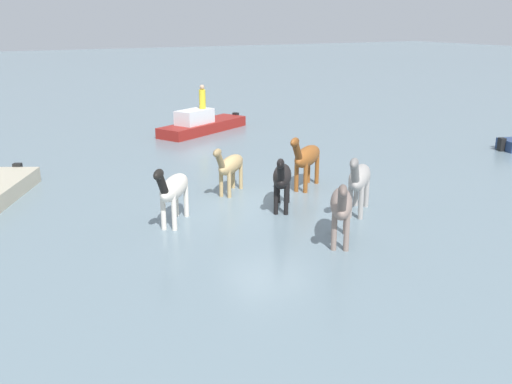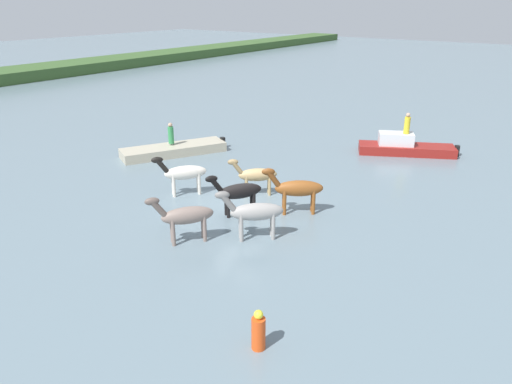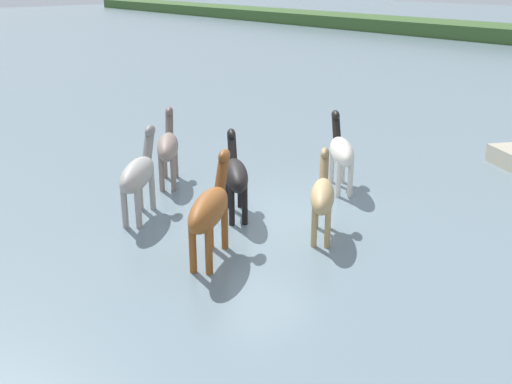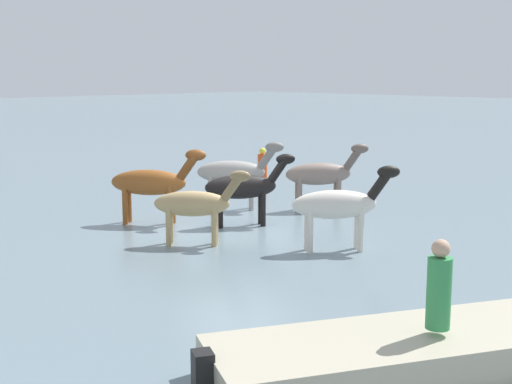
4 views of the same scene
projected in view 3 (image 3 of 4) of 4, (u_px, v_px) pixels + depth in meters
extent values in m
plane|color=slate|center=(258.00, 217.00, 14.54)|extent=(186.25, 186.25, 0.00)
ellipsoid|color=black|center=(236.00, 175.00, 14.30)|extent=(1.85, 1.47, 0.62)
cylinder|color=black|center=(228.00, 188.00, 14.98)|extent=(0.14, 0.14, 1.03)
cylinder|color=black|center=(240.00, 188.00, 15.01)|extent=(0.14, 0.14, 1.03)
cylinder|color=black|center=(232.00, 204.00, 13.94)|extent=(0.14, 0.14, 1.03)
cylinder|color=black|center=(245.00, 204.00, 13.97)|extent=(0.14, 0.14, 1.03)
cylinder|color=black|center=(232.00, 147.00, 15.08)|extent=(0.59, 0.49, 0.68)
ellipsoid|color=black|center=(231.00, 134.00, 15.16)|extent=(0.54, 0.46, 0.27)
ellipsoid|color=silver|center=(342.00, 152.00, 16.07)|extent=(1.85, 1.61, 0.64)
cylinder|color=silver|center=(332.00, 164.00, 16.78)|extent=(0.14, 0.14, 1.05)
cylinder|color=silver|center=(343.00, 164.00, 16.79)|extent=(0.14, 0.14, 1.05)
cylinder|color=silver|center=(339.00, 177.00, 15.71)|extent=(0.14, 0.14, 1.05)
cylinder|color=silver|center=(350.00, 177.00, 15.72)|extent=(0.14, 0.14, 1.05)
cylinder|color=black|center=(336.00, 127.00, 16.87)|extent=(0.60, 0.53, 0.70)
ellipsoid|color=black|center=(336.00, 115.00, 16.96)|extent=(0.55, 0.49, 0.28)
ellipsoid|color=tan|center=(322.00, 196.00, 13.15)|extent=(1.56, 1.63, 0.59)
cylinder|color=tan|center=(316.00, 208.00, 13.82)|extent=(0.13, 0.13, 0.96)
cylinder|color=tan|center=(329.00, 208.00, 13.79)|extent=(0.13, 0.13, 0.96)
cylinder|color=tan|center=(314.00, 226.00, 12.85)|extent=(0.13, 0.13, 0.96)
cylinder|color=tan|center=(328.00, 226.00, 12.81)|extent=(0.13, 0.13, 0.96)
cylinder|color=olive|center=(324.00, 166.00, 13.88)|extent=(0.51, 0.53, 0.64)
ellipsoid|color=olive|center=(325.00, 153.00, 13.97)|extent=(0.47, 0.49, 0.26)
ellipsoid|color=#9E9993|center=(137.00, 175.00, 14.15)|extent=(1.77, 1.82, 0.66)
cylinder|color=#9E9993|center=(139.00, 188.00, 14.91)|extent=(0.14, 0.14, 1.08)
cylinder|color=#9E9993|center=(152.00, 188.00, 14.87)|extent=(0.14, 0.14, 1.08)
cylinder|color=#9E9993|center=(124.00, 205.00, 13.81)|extent=(0.14, 0.14, 1.08)
cylinder|color=#9E9993|center=(138.00, 206.00, 13.77)|extent=(0.14, 0.14, 1.08)
cylinder|color=slate|center=(148.00, 145.00, 14.98)|extent=(0.58, 0.59, 0.72)
ellipsoid|color=slate|center=(150.00, 131.00, 15.07)|extent=(0.54, 0.55, 0.29)
ellipsoid|color=gray|center=(168.00, 147.00, 16.49)|extent=(1.87, 1.57, 0.64)
cylinder|color=gray|center=(164.00, 159.00, 17.20)|extent=(0.14, 0.14, 1.05)
cylinder|color=gray|center=(175.00, 159.00, 17.22)|extent=(0.14, 0.14, 1.05)
cylinder|color=gray|center=(161.00, 172.00, 16.13)|extent=(0.14, 0.14, 1.05)
cylinder|color=gray|center=(173.00, 172.00, 16.15)|extent=(0.14, 0.14, 1.05)
cylinder|color=#63544C|center=(169.00, 123.00, 17.30)|extent=(0.60, 0.52, 0.70)
ellipsoid|color=#63544C|center=(169.00, 112.00, 17.39)|extent=(0.55, 0.48, 0.28)
ellipsoid|color=brown|center=(209.00, 210.00, 12.04)|extent=(1.68, 1.93, 0.67)
cylinder|color=brown|center=(210.00, 223.00, 12.81)|extent=(0.15, 0.15, 1.10)
cylinder|color=brown|center=(225.00, 224.00, 12.74)|extent=(0.15, 0.15, 1.10)
cylinder|color=brown|center=(193.00, 247.00, 11.71)|extent=(0.15, 0.15, 1.10)
cylinder|color=brown|center=(209.00, 248.00, 11.65)|extent=(0.15, 0.15, 1.10)
cylinder|color=brown|center=(222.00, 173.00, 12.86)|extent=(0.56, 0.62, 0.73)
ellipsoid|color=brown|center=(224.00, 156.00, 12.95)|extent=(0.52, 0.57, 0.29)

